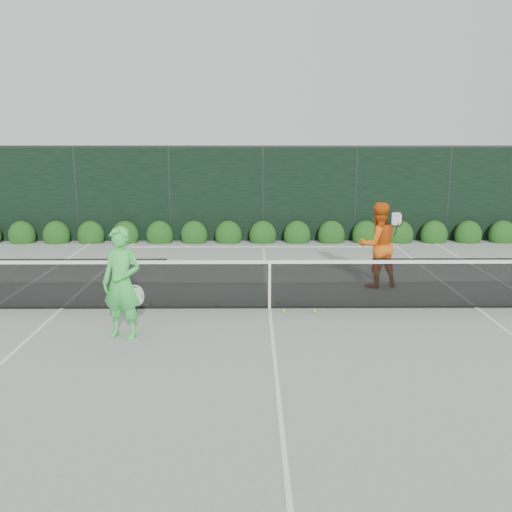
{
  "coord_description": "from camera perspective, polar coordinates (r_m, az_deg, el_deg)",
  "views": [
    {
      "loc": [
        -0.34,
        -10.84,
        3.35
      ],
      "look_at": [
        -0.27,
        0.3,
        1.0
      ],
      "focal_mm": 40.0,
      "sensor_mm": 36.0,
      "label": 1
    }
  ],
  "objects": [
    {
      "name": "ground",
      "position": [
        11.35,
        1.36,
        -5.26
      ],
      "size": [
        80.0,
        80.0,
        0.0
      ],
      "primitive_type": "plane",
      "color": "gray",
      "rests_on": "ground"
    },
    {
      "name": "tennis_net",
      "position": [
        11.21,
        1.25,
        -2.66
      ],
      "size": [
        12.9,
        0.1,
        1.07
      ],
      "color": "#113320",
      "rests_on": "ground"
    },
    {
      "name": "player_woman",
      "position": [
        9.76,
        -13.27,
        -2.67
      ],
      "size": [
        0.8,
        0.64,
        1.9
      ],
      "rotation": [
        0.0,
        0.0,
        -0.31
      ],
      "color": "#3FD950",
      "rests_on": "ground"
    },
    {
      "name": "player_man",
      "position": [
        13.06,
        12.06,
        1.09
      ],
      "size": [
        1.09,
        0.94,
        1.91
      ],
      "rotation": [
        0.0,
        0.0,
        3.4
      ],
      "color": "#E15D12",
      "rests_on": "ground"
    },
    {
      "name": "court_lines",
      "position": [
        11.35,
        1.36,
        -5.23
      ],
      "size": [
        11.03,
        23.83,
        0.01
      ],
      "color": "white",
      "rests_on": "ground"
    },
    {
      "name": "windscreen_fence",
      "position": [
        8.34,
        1.97,
        -0.81
      ],
      "size": [
        32.0,
        21.07,
        3.06
      ],
      "color": "black",
      "rests_on": "ground"
    },
    {
      "name": "hedge_row",
      "position": [
        18.26,
        0.68,
        2.09
      ],
      "size": [
        31.66,
        0.65,
        0.94
      ],
      "color": "#13390F",
      "rests_on": "ground"
    },
    {
      "name": "tennis_balls",
      "position": [
        11.26,
        -2.57,
        -5.23
      ],
      "size": [
        3.68,
        0.82,
        0.07
      ],
      "color": "#A8D72F",
      "rests_on": "ground"
    }
  ]
}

